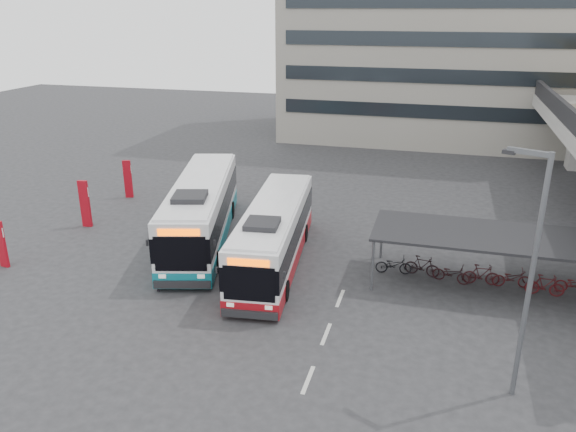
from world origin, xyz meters
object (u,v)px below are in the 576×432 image
(pedestrian, at_px, (159,274))
(lamp_post, at_px, (530,265))
(bus_teal, at_px, (201,211))
(bus_main, at_px, (274,235))

(pedestrian, xyz_separation_m, lamp_post, (14.63, -3.48, 3.88))
(bus_teal, xyz_separation_m, lamp_post, (15.12, -9.41, 2.99))
(bus_main, relative_size, pedestrian, 7.16)
(bus_teal, xyz_separation_m, pedestrian, (0.49, -5.94, -0.89))
(pedestrian, bearing_deg, bus_teal, 3.08)
(bus_main, distance_m, pedestrian, 5.86)
(bus_teal, distance_m, lamp_post, 18.06)
(bus_teal, distance_m, pedestrian, 6.02)
(bus_main, bearing_deg, bus_teal, 150.87)
(bus_main, bearing_deg, pedestrian, -143.17)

